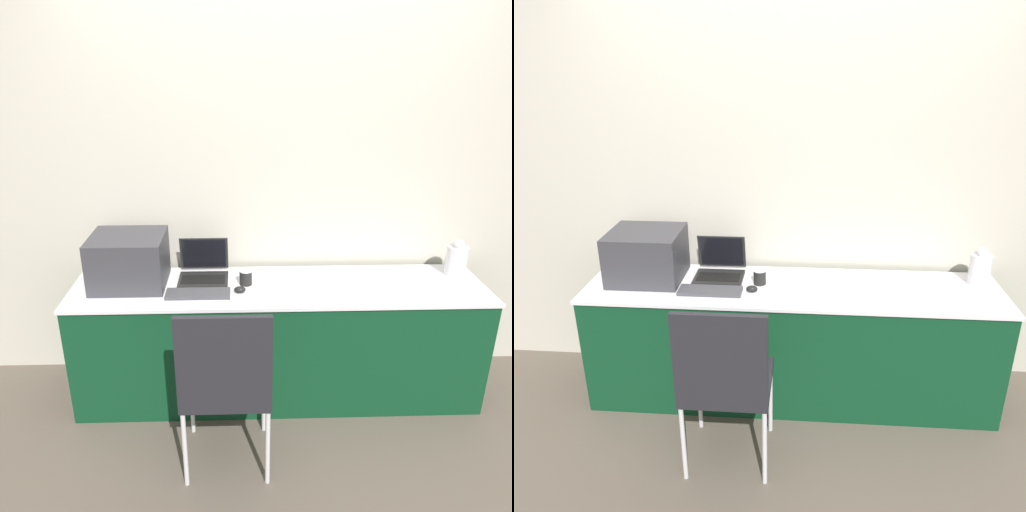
# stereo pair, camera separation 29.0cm
# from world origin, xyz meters

# --- Properties ---
(ground_plane) EXTENTS (14.00, 14.00, 0.00)m
(ground_plane) POSITION_xyz_m (0.00, 0.00, 0.00)
(ground_plane) COLOR brown
(wall_back) EXTENTS (8.00, 0.05, 2.60)m
(wall_back) POSITION_xyz_m (0.00, 0.64, 1.30)
(wall_back) COLOR #B7B2A3
(wall_back) RESTS_ON ground_plane
(table) EXTENTS (2.44, 0.58, 0.75)m
(table) POSITION_xyz_m (0.00, 0.28, 0.37)
(table) COLOR #0C381E
(table) RESTS_ON ground_plane
(printer) EXTENTS (0.43, 0.38, 0.30)m
(printer) POSITION_xyz_m (-0.88, 0.33, 0.91)
(printer) COLOR #333338
(printer) RESTS_ON table
(laptop_left) EXTENTS (0.30, 0.28, 0.24)m
(laptop_left) POSITION_xyz_m (-0.45, 0.40, 0.80)
(laptop_left) COLOR black
(laptop_left) RESTS_ON table
(external_keyboard) EXTENTS (0.36, 0.12, 0.02)m
(external_keyboard) POSITION_xyz_m (-0.47, 0.17, 0.76)
(external_keyboard) COLOR #3D3D42
(external_keyboard) RESTS_ON table
(coffee_cup) EXTENTS (0.08, 0.08, 0.09)m
(coffee_cup) POSITION_xyz_m (-0.20, 0.30, 0.80)
(coffee_cup) COLOR black
(coffee_cup) RESTS_ON table
(mouse) EXTENTS (0.07, 0.05, 0.04)m
(mouse) POSITION_xyz_m (-0.23, 0.19, 0.77)
(mouse) COLOR black
(mouse) RESTS_ON table
(metal_pitcher) EXTENTS (0.13, 0.13, 0.23)m
(metal_pitcher) POSITION_xyz_m (1.10, 0.41, 0.85)
(metal_pitcher) COLOR silver
(metal_pitcher) RESTS_ON table
(chair) EXTENTS (0.44, 0.42, 0.96)m
(chair) POSITION_xyz_m (-0.31, -0.36, 0.56)
(chair) COLOR black
(chair) RESTS_ON ground_plane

